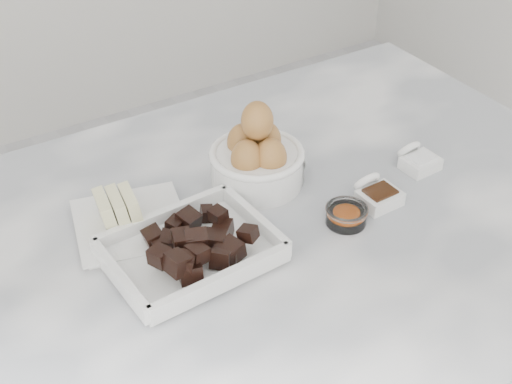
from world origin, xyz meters
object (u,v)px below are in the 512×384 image
(honey_bowl, at_px, (279,171))
(butter_plate, at_px, (129,218))
(salt_spoon, at_px, (417,159))
(sugar_ramekin, at_px, (258,166))
(chocolate_dish, at_px, (191,246))
(zest_bowl, at_px, (346,214))
(vanilla_spoon, at_px, (376,193))
(egg_bowl, at_px, (257,158))

(honey_bowl, bearing_deg, butter_plate, 177.32)
(salt_spoon, bearing_deg, butter_plate, 167.95)
(sugar_ramekin, xyz_separation_m, salt_spoon, (0.25, -0.10, -0.02))
(chocolate_dish, relative_size, zest_bowl, 3.68)
(chocolate_dish, distance_m, honey_bowl, 0.23)
(salt_spoon, bearing_deg, chocolate_dish, -179.16)
(butter_plate, bearing_deg, zest_bowl, -29.03)
(chocolate_dish, relative_size, vanilla_spoon, 3.13)
(sugar_ramekin, distance_m, salt_spoon, 0.27)
(zest_bowl, distance_m, salt_spoon, 0.20)
(zest_bowl, relative_size, salt_spoon, 0.90)
(chocolate_dish, height_order, sugar_ramekin, chocolate_dish)
(butter_plate, relative_size, salt_spoon, 2.68)
(sugar_ramekin, relative_size, honey_bowl, 1.12)
(vanilla_spoon, bearing_deg, chocolate_dish, 174.07)
(butter_plate, relative_size, vanilla_spoon, 2.54)
(sugar_ramekin, distance_m, egg_bowl, 0.02)
(chocolate_dish, bearing_deg, salt_spoon, 0.84)
(sugar_ramekin, bearing_deg, chocolate_dish, -148.30)
(sugar_ramekin, xyz_separation_m, vanilla_spoon, (0.13, -0.14, -0.02))
(chocolate_dish, bearing_deg, egg_bowl, 31.82)
(chocolate_dish, xyz_separation_m, zest_bowl, (0.24, -0.05, -0.01))
(zest_bowl, bearing_deg, chocolate_dish, 168.20)
(butter_plate, distance_m, sugar_ramekin, 0.23)
(honey_bowl, distance_m, zest_bowl, 0.15)
(egg_bowl, xyz_separation_m, salt_spoon, (0.25, -0.10, -0.03))
(chocolate_dish, relative_size, salt_spoon, 3.30)
(butter_plate, bearing_deg, sugar_ramekin, 0.77)
(chocolate_dish, xyz_separation_m, butter_plate, (-0.05, 0.11, -0.00))
(honey_bowl, height_order, vanilla_spoon, vanilla_spoon)
(honey_bowl, xyz_separation_m, zest_bowl, (0.02, -0.15, -0.00))
(butter_plate, height_order, honey_bowl, butter_plate)
(zest_bowl, distance_m, vanilla_spoon, 0.07)
(sugar_ramekin, bearing_deg, vanilla_spoon, -47.95)
(zest_bowl, bearing_deg, sugar_ramekin, 109.57)
(butter_plate, relative_size, egg_bowl, 1.27)
(egg_bowl, xyz_separation_m, zest_bowl, (0.06, -0.16, -0.03))
(sugar_ramekin, height_order, egg_bowl, egg_bowl)
(honey_bowl, height_order, salt_spoon, salt_spoon)
(zest_bowl, height_order, salt_spoon, salt_spoon)
(egg_bowl, bearing_deg, salt_spoon, -22.50)
(butter_plate, height_order, sugar_ramekin, butter_plate)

